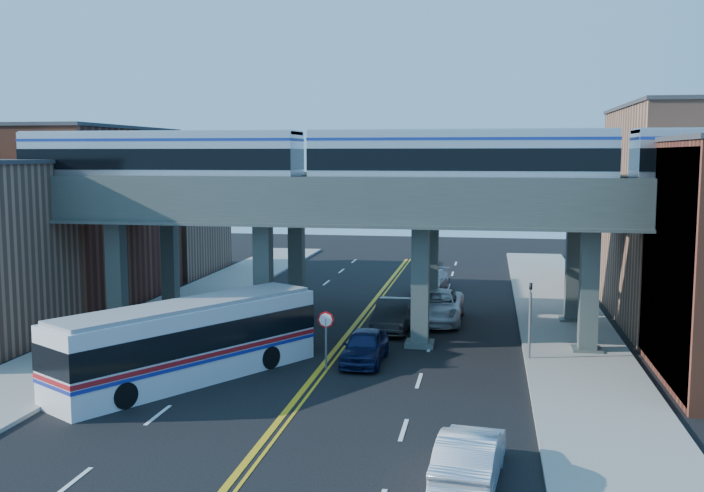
{
  "coord_description": "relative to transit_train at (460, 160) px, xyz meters",
  "views": [
    {
      "loc": [
        7.25,
        -30.01,
        9.47
      ],
      "look_at": [
        0.9,
        6.21,
        5.15
      ],
      "focal_mm": 40.0,
      "sensor_mm": 36.0,
      "label": 1
    }
  ],
  "objects": [
    {
      "name": "ground",
      "position": [
        -5.82,
        -8.0,
        -9.17
      ],
      "size": [
        120.0,
        120.0,
        0.0
      ],
      "primitive_type": "plane",
      "color": "black",
      "rests_on": "ground"
    },
    {
      "name": "sidewalk_west",
      "position": [
        -17.32,
        2.0,
        -9.09
      ],
      "size": [
        5.0,
        70.0,
        0.16
      ],
      "primitive_type": "cube",
      "color": "gray",
      "rests_on": "ground"
    },
    {
      "name": "sidewalk_east",
      "position": [
        5.68,
        2.0,
        -9.09
      ],
      "size": [
        5.0,
        70.0,
        0.16
      ],
      "primitive_type": "cube",
      "color": "gray",
      "rests_on": "ground"
    },
    {
      "name": "building_west_b",
      "position": [
        -24.32,
        8.0,
        -3.67
      ],
      "size": [
        8.0,
        14.0,
        11.0
      ],
      "primitive_type": "cube",
      "color": "brown",
      "rests_on": "ground"
    },
    {
      "name": "building_west_c",
      "position": [
        -24.32,
        21.0,
        -5.17
      ],
      "size": [
        8.0,
        10.0,
        8.0
      ],
      "primitive_type": "cube",
      "color": "#99684F",
      "rests_on": "ground"
    },
    {
      "name": "building_east_b",
      "position": [
        12.68,
        8.0,
        -3.17
      ],
      "size": [
        8.0,
        14.0,
        12.0
      ],
      "primitive_type": "cube",
      "color": "#99684F",
      "rests_on": "ground"
    },
    {
      "name": "building_east_c",
      "position": [
        12.68,
        21.0,
        -4.67
      ],
      "size": [
        8.0,
        10.0,
        9.0
      ],
      "primitive_type": "cube",
      "color": "brown",
      "rests_on": "ground"
    },
    {
      "name": "mural_panel",
      "position": [
        8.73,
        -4.0,
        -4.42
      ],
      "size": [
        0.1,
        9.5,
        9.5
      ],
      "primitive_type": "cube",
      "color": "#2AA0B8",
      "rests_on": "ground"
    },
    {
      "name": "elevated_viaduct_near",
      "position": [
        -5.82,
        0.0,
        -2.7
      ],
      "size": [
        52.0,
        3.6,
        7.4
      ],
      "color": "#444F4C",
      "rests_on": "ground"
    },
    {
      "name": "elevated_viaduct_far",
      "position": [
        -5.82,
        7.0,
        -2.7
      ],
      "size": [
        52.0,
        3.6,
        7.4
      ],
      "color": "#444F4C",
      "rests_on": "ground"
    },
    {
      "name": "transit_train",
      "position": [
        0.0,
        0.0,
        0.0
      ],
      "size": [
        44.72,
        2.8,
        3.26
      ],
      "color": "black",
      "rests_on": "elevated_viaduct_near"
    },
    {
      "name": "stop_sign",
      "position": [
        -5.52,
        -5.0,
        -7.41
      ],
      "size": [
        0.76,
        0.09,
        2.63
      ],
      "color": "slate",
      "rests_on": "ground"
    },
    {
      "name": "traffic_signal",
      "position": [
        3.38,
        -2.0,
        -6.87
      ],
      "size": [
        0.15,
        0.18,
        4.1
      ],
      "color": "slate",
      "rests_on": "ground"
    },
    {
      "name": "transit_bus",
      "position": [
        -10.87,
        -7.53,
        -7.54
      ],
      "size": [
        8.72,
        11.89,
        3.16
      ],
      "rotation": [
        0.0,
        0.0,
        1.02
      ],
      "color": "silver",
      "rests_on": "ground"
    },
    {
      "name": "car_lane_a",
      "position": [
        -4.02,
        -3.56,
        -8.4
      ],
      "size": [
        1.88,
        4.52,
        1.53
      ],
      "primitive_type": "imported",
      "rotation": [
        0.0,
        0.0,
        -0.02
      ],
      "color": "#10183D",
      "rests_on": "ground"
    },
    {
      "name": "car_lane_b",
      "position": [
        -3.51,
        3.21,
        -8.33
      ],
      "size": [
        1.99,
        5.18,
        1.68
      ],
      "primitive_type": "imported",
      "rotation": [
        0.0,
        0.0,
        -0.04
      ],
      "color": "#272729",
      "rests_on": "ground"
    },
    {
      "name": "car_lane_c",
      "position": [
        -1.41,
        5.86,
        -8.28
      ],
      "size": [
        3.01,
        6.41,
        1.77
      ],
      "primitive_type": "imported",
      "rotation": [
        0.0,
        0.0,
        -0.01
      ],
      "color": "silver",
      "rests_on": "ground"
    },
    {
      "name": "car_lane_d",
      "position": [
        -2.45,
        15.93,
        -8.44
      ],
      "size": [
        2.69,
        5.22,
        1.45
      ],
      "primitive_type": "imported",
      "rotation": [
        0.0,
        0.0,
        -0.14
      ],
      "color": "#B3B2B7",
      "rests_on": "ground"
    },
    {
      "name": "car_parked_curb",
      "position": [
        1.03,
        -16.0,
        -8.37
      ],
      "size": [
        2.16,
        4.96,
        1.59
      ],
      "primitive_type": "imported",
      "rotation": [
        0.0,
        0.0,
        3.04
      ],
      "color": "silver",
      "rests_on": "ground"
    }
  ]
}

